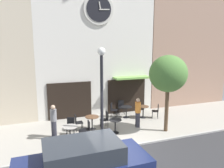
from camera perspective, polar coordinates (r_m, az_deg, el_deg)
ground_plane at (r=9.62m, az=2.44°, el=-18.05°), size 24.03×10.60×0.13m
clock_building at (r=14.91m, az=-4.94°, el=16.44°), size 7.77×3.66×11.96m
neighbor_building_right at (r=18.81m, az=17.60°, el=16.73°), size 6.79×3.63×13.66m
street_lamp at (r=9.71m, az=-2.75°, el=-3.28°), size 0.36×0.36×4.47m
street_tree at (r=11.36m, az=14.85°, el=2.57°), size 2.02×1.82×4.08m
cafe_table_center at (r=10.58m, az=-11.21°, el=-12.15°), size 0.73×0.73×0.75m
cafe_table_near_curb at (r=11.82m, az=-5.37°, el=-9.62°), size 0.74×0.74×0.74m
cafe_table_center_left at (r=11.33m, az=0.86°, el=-10.61°), size 0.67×0.67×0.74m
cafe_table_leftmost at (r=13.69m, az=3.84°, el=-6.91°), size 0.71×0.71×0.72m
cafe_table_center_right at (r=13.78m, az=8.36°, el=-6.78°), size 0.71×0.71×0.76m
cafe_chair_right_end at (r=13.87m, az=11.84°, el=-6.82°), size 0.54×0.54×0.90m
cafe_chair_mid_row at (r=14.45m, az=2.48°, el=-5.92°), size 0.47×0.47×0.90m
cafe_chair_left_end at (r=10.78m, az=-6.74°, el=-11.66°), size 0.40×0.40×0.90m
cafe_chair_near_tree at (r=11.76m, az=-9.28°, el=-9.84°), size 0.40×0.40×0.90m
cafe_chair_near_lamp at (r=9.99m, az=-8.21°, el=-13.54°), size 0.53×0.53×0.90m
cafe_chair_by_entrance at (r=11.34m, az=-11.06°, el=-10.68°), size 0.50×0.50×0.90m
cafe_chair_facing_wall at (r=12.08m, az=-1.77°, el=-9.16°), size 0.40×0.40×0.90m
cafe_chair_corner at (r=13.80m, az=0.21°, el=-6.68°), size 0.55×0.55×0.90m
pedestrian_orange at (r=12.11m, az=6.93°, el=-7.53°), size 0.35×0.35×1.67m
pedestrian_grey at (r=11.10m, az=-15.38°, el=-9.48°), size 0.37×0.37×1.67m
parked_car_navy at (r=7.33m, az=-7.79°, el=-20.82°), size 4.32×2.05×1.55m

